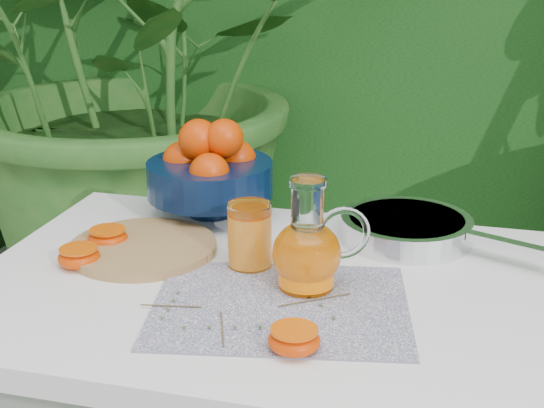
% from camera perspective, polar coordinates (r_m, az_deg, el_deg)
% --- Properties ---
extents(potted_plant_left, '(2.56, 2.56, 1.83)m').
position_cam_1_polar(potted_plant_left, '(2.62, -9.49, 10.91)').
color(potted_plant_left, '#246020').
rests_on(potted_plant_left, ground).
extents(white_table, '(1.00, 0.70, 0.75)m').
position_cam_1_polar(white_table, '(1.31, -0.22, -9.04)').
color(white_table, white).
rests_on(white_table, ground).
extents(placemat, '(0.44, 0.37, 0.00)m').
position_cam_1_polar(placemat, '(1.19, 0.65, -7.66)').
color(placemat, '#0B0E41').
rests_on(placemat, white_table).
extents(cutting_board, '(0.29, 0.29, 0.02)m').
position_cam_1_polar(cutting_board, '(1.40, -9.67, -3.26)').
color(cutting_board, '#AC7F4E').
rests_on(cutting_board, white_table).
extents(fruit_bowl, '(0.33, 0.33, 0.20)m').
position_cam_1_polar(fruit_bowl, '(1.55, -4.70, 2.52)').
color(fruit_bowl, black).
rests_on(fruit_bowl, white_table).
extents(juice_pitcher, '(0.17, 0.14, 0.19)m').
position_cam_1_polar(juice_pitcher, '(1.22, 2.73, -3.51)').
color(juice_pitcher, white).
rests_on(juice_pitcher, white_table).
extents(juice_tumbler, '(0.08, 0.08, 0.11)m').
position_cam_1_polar(juice_tumbler, '(1.30, -1.68, -2.44)').
color(juice_tumbler, white).
rests_on(juice_tumbler, white_table).
extents(saute_pan, '(0.45, 0.32, 0.05)m').
position_cam_1_polar(saute_pan, '(1.45, 10.21, -1.76)').
color(saute_pan, silver).
rests_on(saute_pan, white_table).
extents(orange_halves, '(0.52, 0.37, 0.04)m').
position_cam_1_polar(orange_halves, '(1.28, -9.21, -5.13)').
color(orange_halves, '#DD4E02').
rests_on(orange_halves, white_table).
extents(thyme_sprigs, '(0.31, 0.23, 0.01)m').
position_cam_1_polar(thyme_sprigs, '(1.17, -2.43, -7.97)').
color(thyme_sprigs, brown).
rests_on(thyme_sprigs, white_table).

